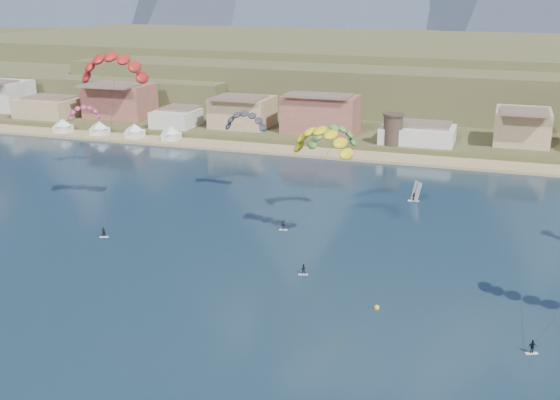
% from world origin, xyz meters
% --- Properties ---
extents(ground, '(2400.00, 2400.00, 0.00)m').
position_xyz_m(ground, '(0.00, 0.00, 0.00)').
color(ground, black).
rests_on(ground, ground).
extents(beach, '(2200.00, 12.00, 0.90)m').
position_xyz_m(beach, '(0.00, 106.00, 0.25)').
color(beach, tan).
rests_on(beach, ground).
extents(land, '(2200.00, 900.00, 4.00)m').
position_xyz_m(land, '(0.00, 560.00, 0.00)').
color(land, brown).
rests_on(land, ground).
extents(foothills, '(940.00, 210.00, 18.00)m').
position_xyz_m(foothills, '(22.39, 232.47, 9.08)').
color(foothills, brown).
rests_on(foothills, ground).
extents(town, '(400.00, 24.00, 12.00)m').
position_xyz_m(town, '(-40.00, 122.00, 8.00)').
color(town, silver).
rests_on(town, ground).
extents(watchtower, '(5.82, 5.82, 8.60)m').
position_xyz_m(watchtower, '(5.00, 114.00, 6.37)').
color(watchtower, '#47382D').
rests_on(watchtower, ground).
extents(beach_tents, '(43.40, 6.40, 5.00)m').
position_xyz_m(beach_tents, '(-76.25, 106.00, 3.71)').
color(beach_tents, white).
rests_on(beach_tents, ground).
extents(kitesurfer_red, '(13.68, 15.60, 32.89)m').
position_xyz_m(kitesurfer_red, '(-35.35, 42.16, 29.62)').
color(kitesurfer_red, silver).
rests_on(kitesurfer_red, ground).
extents(kitesurfer_yellow, '(12.19, 18.20, 23.48)m').
position_xyz_m(kitesurfer_yellow, '(4.59, 40.54, 18.93)').
color(kitesurfer_yellow, silver).
rests_on(kitesurfer_yellow, ground).
extents(kitesurfer_green, '(12.45, 14.44, 20.34)m').
position_xyz_m(kitesurfer_green, '(2.77, 54.52, 16.70)').
color(kitesurfer_green, silver).
rests_on(kitesurfer_green, ground).
extents(distant_kite_pink, '(8.32, 7.75, 17.32)m').
position_xyz_m(distant_kite_pink, '(-64.02, 73.05, 14.45)').
color(distant_kite_pink, '#262626').
rests_on(distant_kite_pink, ground).
extents(distant_kite_dark, '(9.55, 6.11, 19.94)m').
position_xyz_m(distant_kite_dark, '(-17.97, 63.13, 16.97)').
color(distant_kite_dark, '#262626').
rests_on(distant_kite_dark, ground).
extents(windsurfer, '(2.40, 2.61, 4.22)m').
position_xyz_m(windsurfer, '(16.91, 70.46, 1.34)').
color(windsurfer, silver).
rests_on(windsurfer, ground).
extents(buoy, '(0.80, 0.80, 0.80)m').
position_xyz_m(buoy, '(18.60, 18.66, 0.14)').
color(buoy, gold).
rests_on(buoy, ground).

